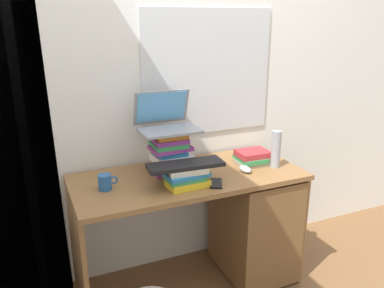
{
  "coord_description": "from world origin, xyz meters",
  "views": [
    {
      "loc": [
        -0.85,
        -2.01,
        1.67
      ],
      "look_at": [
        0.03,
        0.03,
        0.95
      ],
      "focal_mm": 37.07,
      "sensor_mm": 36.0,
      "label": 1
    }
  ],
  "objects": [
    {
      "name": "laptop",
      "position": [
        -0.09,
        0.12,
        1.08
      ],
      "size": [
        0.34,
        0.29,
        0.22
      ],
      "color": "gray",
      "rests_on": "book_stack_tall"
    },
    {
      "name": "wall_left",
      "position": [
        -0.87,
        0.0,
        1.3
      ],
      "size": [
        0.05,
        6.0,
        2.6
      ],
      "primitive_type": "cube",
      "color": "silver",
      "rests_on": "ground"
    },
    {
      "name": "keyboard",
      "position": [
        -0.08,
        -0.14,
        0.89
      ],
      "size": [
        0.43,
        0.17,
        0.02
      ],
      "primitive_type": "cube",
      "rotation": [
        0.0,
        0.0,
        -0.06
      ],
      "color": "black",
      "rests_on": "book_stack_keyboard_riser"
    },
    {
      "name": "book_stack_keyboard_riser",
      "position": [
        -0.07,
        -0.14,
        0.83
      ],
      "size": [
        0.24,
        0.2,
        0.11
      ],
      "color": "yellow",
      "rests_on": "desk"
    },
    {
      "name": "computer_mouse",
      "position": [
        0.33,
        -0.09,
        0.79
      ],
      "size": [
        0.06,
        0.1,
        0.04
      ],
      "primitive_type": "ellipsoid",
      "color": "#A5A8AD",
      "rests_on": "desk"
    },
    {
      "name": "water_bottle",
      "position": [
        0.55,
        -0.09,
        0.88
      ],
      "size": [
        0.06,
        0.06,
        0.23
      ],
      "primitive_type": "cylinder",
      "color": "#999EA5",
      "rests_on": "desk"
    },
    {
      "name": "mug",
      "position": [
        -0.49,
        -0.01,
        0.81
      ],
      "size": [
        0.11,
        0.07,
        0.09
      ],
      "color": "#265999",
      "rests_on": "desk"
    },
    {
      "name": "cell_phone",
      "position": [
        0.09,
        -0.19,
        0.77
      ],
      "size": [
        0.12,
        0.15,
        0.01
      ],
      "primitive_type": "cube",
      "rotation": [
        0.0,
        0.0,
        -0.45
      ],
      "color": "black",
      "rests_on": "desk"
    },
    {
      "name": "desk",
      "position": [
        0.35,
        -0.02,
        0.42
      ],
      "size": [
        1.37,
        0.61,
        0.77
      ],
      "color": "olive",
      "rests_on": "ground"
    },
    {
      "name": "book_stack_side",
      "position": [
        0.44,
        0.01,
        0.81
      ],
      "size": [
        0.22,
        0.19,
        0.09
      ],
      "color": "gray",
      "rests_on": "desk"
    },
    {
      "name": "ground_plane",
      "position": [
        0.0,
        0.0,
        0.0
      ],
      "size": [
        6.0,
        6.0,
        0.0
      ],
      "primitive_type": "plane",
      "color": "brown"
    },
    {
      "name": "wall_back",
      "position": [
        0.0,
        0.35,
        1.3
      ],
      "size": [
        6.0,
        0.06,
        2.6
      ],
      "color": "white",
      "rests_on": "ground"
    },
    {
      "name": "book_stack_tall",
      "position": [
        -0.09,
        0.07,
        0.9
      ],
      "size": [
        0.24,
        0.2,
        0.26
      ],
      "color": "#8C338C",
      "rests_on": "desk"
    }
  ]
}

